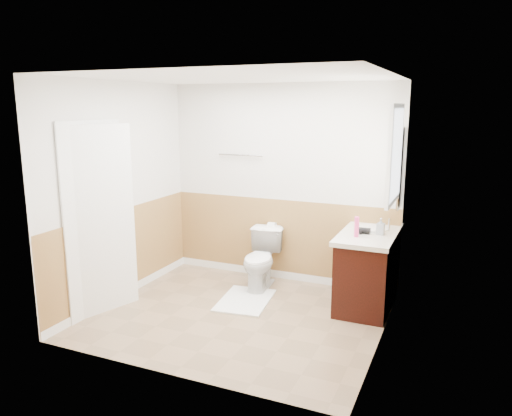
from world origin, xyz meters
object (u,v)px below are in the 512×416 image
at_px(lotion_bottle, 357,227).
at_px(soap_dispenser, 381,226).
at_px(vanity_cabinet, 368,271).
at_px(bath_mat, 245,300).
at_px(toilet, 261,260).

relative_size(lotion_bottle, soap_dispenser, 1.21).
height_order(vanity_cabinet, lotion_bottle, lotion_bottle).
xyz_separation_m(bath_mat, vanity_cabinet, (1.31, 0.47, 0.39)).
distance_m(vanity_cabinet, soap_dispenser, 0.56).
bearing_deg(vanity_cabinet, bath_mat, -160.19).
xyz_separation_m(toilet, lotion_bottle, (1.21, -0.26, 0.60)).
height_order(toilet, lotion_bottle, lotion_bottle).
relative_size(bath_mat, soap_dispenser, 4.40).
height_order(vanity_cabinet, soap_dispenser, soap_dispenser).
bearing_deg(lotion_bottle, toilet, 167.86).
distance_m(vanity_cabinet, lotion_bottle, 0.62).
relative_size(toilet, vanity_cabinet, 0.66).
bearing_deg(lotion_bottle, vanity_cabinet, 68.57).
bearing_deg(lotion_bottle, soap_dispenser, 42.51).
height_order(bath_mat, lotion_bottle, lotion_bottle).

